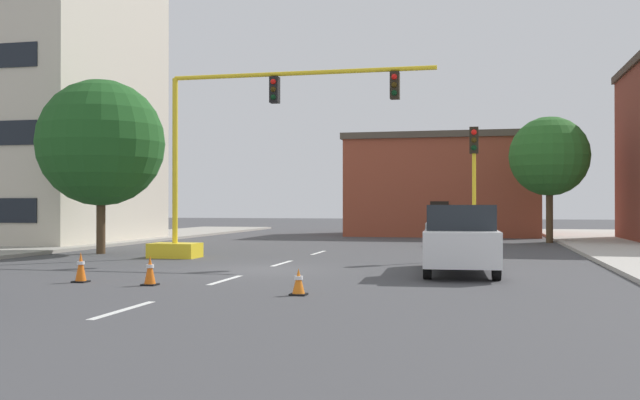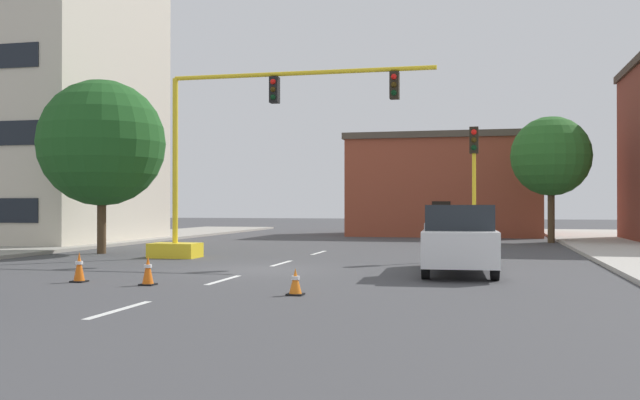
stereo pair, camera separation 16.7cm
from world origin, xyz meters
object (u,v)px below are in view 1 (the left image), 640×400
object	(u,v)px
tree_right_far	(549,156)
pickup_truck_white	(460,240)
tree_left_near	(101,143)
traffic_cone_roadside_c	(81,267)
traffic_signal_gantry	(211,195)
traffic_cone_roadside_b	(150,271)
traffic_cone_roadside_a	(299,282)
traffic_light_pole_right	(474,162)

from	to	relation	value
tree_right_far	pickup_truck_white	size ratio (longest dim) A/B	1.21
tree_left_near	traffic_cone_roadside_c	distance (m)	11.81
tree_left_near	traffic_cone_roadside_c	size ratio (longest dim) A/B	9.07
tree_left_near	traffic_cone_roadside_c	xyz separation A→B (m)	(5.07, -9.83, -4.12)
traffic_cone_roadside_c	tree_right_far	bearing A→B (deg)	59.23
traffic_signal_gantry	tree_left_near	size ratio (longest dim) A/B	1.50
tree_left_near	traffic_cone_roadside_b	xyz separation A→B (m)	(7.12, -10.07, -4.14)
traffic_signal_gantry	traffic_cone_roadside_c	size ratio (longest dim) A/B	13.63
traffic_signal_gantry	traffic_cone_roadside_a	bearing A→B (deg)	-58.92
traffic_signal_gantry	pickup_truck_white	world-z (taller)	traffic_signal_gantry
tree_left_near	pickup_truck_white	world-z (taller)	tree_left_near
traffic_cone_roadside_b	pickup_truck_white	bearing A→B (deg)	33.14
traffic_signal_gantry	tree_left_near	bearing A→B (deg)	165.37
pickup_truck_white	traffic_cone_roadside_c	xyz separation A→B (m)	(-9.44, -4.58, -0.59)
traffic_cone_roadside_b	traffic_cone_roadside_c	xyz separation A→B (m)	(-2.05, 0.24, 0.02)
traffic_signal_gantry	traffic_cone_roadside_b	xyz separation A→B (m)	(1.80, -8.68, -1.97)
traffic_cone_roadside_a	traffic_cone_roadside_b	distance (m)	4.20
pickup_truck_white	traffic_cone_roadside_a	distance (m)	6.78
pickup_truck_white	tree_left_near	bearing A→B (deg)	160.12
tree_right_far	pickup_truck_white	world-z (taller)	tree_right_far
tree_left_near	traffic_cone_roadside_a	world-z (taller)	tree_left_near
traffic_light_pole_right	traffic_cone_roadside_c	xyz separation A→B (m)	(-9.77, -9.85, -3.14)
tree_right_far	pickup_truck_white	distance (m)	18.88
traffic_light_pole_right	traffic_cone_roadside_b	xyz separation A→B (m)	(-7.73, -10.09, -3.16)
traffic_signal_gantry	pickup_truck_white	distance (m)	10.06
tree_left_near	traffic_signal_gantry	bearing A→B (deg)	-14.63
traffic_signal_gantry	traffic_light_pole_right	bearing A→B (deg)	8.41
traffic_light_pole_right	traffic_cone_roadside_a	size ratio (longest dim) A/B	8.08
pickup_truck_white	traffic_cone_roadside_a	size ratio (longest dim) A/B	9.25
traffic_light_pole_right	traffic_cone_roadside_b	world-z (taller)	traffic_light_pole_right
traffic_signal_gantry	tree_right_far	world-z (taller)	traffic_signal_gantry
traffic_signal_gantry	traffic_cone_roadside_c	bearing A→B (deg)	-91.69
tree_left_near	traffic_cone_roadside_a	distance (m)	16.33
traffic_cone_roadside_c	traffic_cone_roadside_b	bearing A→B (deg)	-6.77
tree_right_far	traffic_cone_roadside_b	world-z (taller)	tree_right_far
traffic_signal_gantry	traffic_light_pole_right	world-z (taller)	traffic_signal_gantry
traffic_cone_roadside_a	traffic_light_pole_right	bearing A→B (deg)	71.80
traffic_light_pole_right	tree_right_far	world-z (taller)	tree_right_far
traffic_light_pole_right	pickup_truck_white	bearing A→B (deg)	-93.66
traffic_signal_gantry	tree_left_near	world-z (taller)	tree_left_near
traffic_cone_roadside_b	traffic_cone_roadside_c	world-z (taller)	traffic_cone_roadside_c
traffic_light_pole_right	tree_left_near	bearing A→B (deg)	-179.93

